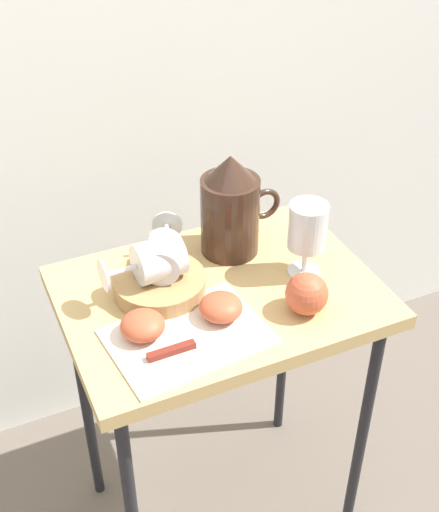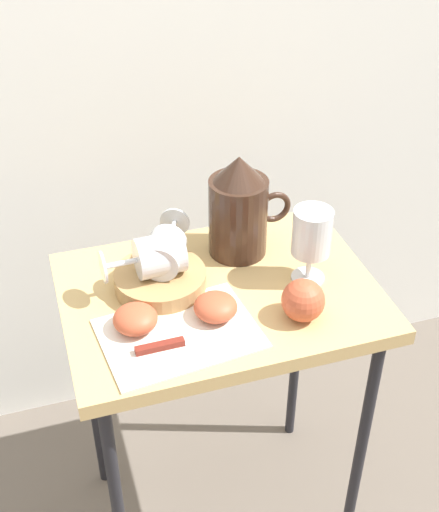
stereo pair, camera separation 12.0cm
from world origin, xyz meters
TOP-DOWN VIEW (x-y plane):
  - ground_plane at (0.00, 0.00)m, footprint 6.00×6.00m
  - table at (0.00, 0.00)m, footprint 0.59×0.42m
  - linen_napkin at (-0.10, -0.10)m, footprint 0.29×0.22m
  - basket_tray at (-0.10, 0.04)m, footprint 0.17×0.17m
  - pitcher at (0.07, 0.11)m, footprint 0.17×0.12m
  - wine_glass_upright at (0.17, -0.02)m, footprint 0.07×0.07m
  - wine_glass_tipped_near at (-0.09, 0.06)m, footprint 0.12×0.16m
  - wine_glass_tipped_far at (-0.11, 0.04)m, footprint 0.15×0.08m
  - apple_half_left at (-0.17, -0.06)m, footprint 0.08×0.08m
  - apple_half_right at (-0.03, -0.07)m, footprint 0.08×0.08m
  - apple_whole at (0.12, -0.12)m, footprint 0.08×0.08m
  - knife at (-0.11, -0.12)m, footprint 0.21×0.02m

SIDE VIEW (x-z plane):
  - ground_plane at x=0.00m, z-range 0.00..0.00m
  - table at x=0.00m, z-range 0.27..0.96m
  - linen_napkin at x=-0.10m, z-range 0.69..0.69m
  - knife at x=-0.11m, z-range 0.69..0.70m
  - basket_tray at x=-0.10m, z-range 0.69..0.72m
  - apple_half_left at x=-0.17m, z-range 0.69..0.73m
  - apple_half_right at x=-0.03m, z-range 0.69..0.73m
  - apple_whole at x=0.12m, z-range 0.69..0.77m
  - wine_glass_tipped_near at x=-0.09m, z-range 0.72..0.79m
  - wine_glass_tipped_far at x=-0.11m, z-range 0.72..0.80m
  - pitcher at x=0.07m, z-range 0.67..0.88m
  - wine_glass_upright at x=0.17m, z-range 0.71..0.86m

